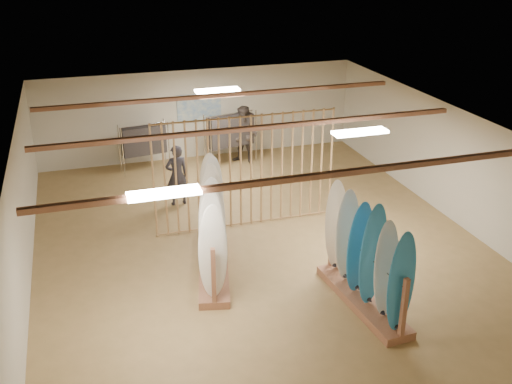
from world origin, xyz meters
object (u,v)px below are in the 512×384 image
object	(u,v)px
rack_left	(213,237)
rack_right	(364,270)
clothing_rack_b	(230,131)
shopper_a	(177,171)
shopper_b	(245,131)
clothing_rack_a	(144,140)

from	to	relation	value
rack_left	rack_right	world-z (taller)	rack_left
clothing_rack_b	shopper_a	xyz separation A→B (m)	(-2.11, -2.47, -0.16)
rack_right	clothing_rack_b	world-z (taller)	rack_right
clothing_rack_b	shopper_a	world-z (taller)	shopper_a
rack_right	shopper_a	size ratio (longest dim) A/B	1.47
shopper_b	shopper_a	bearing A→B (deg)	-94.05
rack_right	clothing_rack_b	bearing A→B (deg)	88.68
clothing_rack_b	rack_left	bearing A→B (deg)	-122.10
shopper_b	clothing_rack_b	bearing A→B (deg)	-141.27
clothing_rack_a	clothing_rack_b	bearing A→B (deg)	-13.34
rack_right	shopper_b	world-z (taller)	rack_right
clothing_rack_a	clothing_rack_b	size ratio (longest dim) A/B	0.90
rack_right	shopper_b	distance (m)	8.14
shopper_a	shopper_b	size ratio (longest dim) A/B	0.90
rack_right	shopper_b	bearing A→B (deg)	85.52
clothing_rack_a	shopper_a	size ratio (longest dim) A/B	0.81
rack_right	clothing_rack_a	xyz separation A→B (m)	(-3.04, 8.36, 0.23)
rack_left	clothing_rack_a	xyz separation A→B (m)	(-0.60, 6.20, 0.22)
rack_left	shopper_a	world-z (taller)	rack_left
clothing_rack_b	shopper_b	size ratio (longest dim) A/B	0.81
rack_right	shopper_a	world-z (taller)	rack_right
clothing_rack_b	clothing_rack_a	bearing A→B (deg)	162.09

